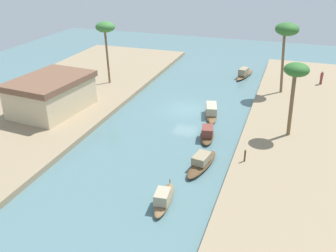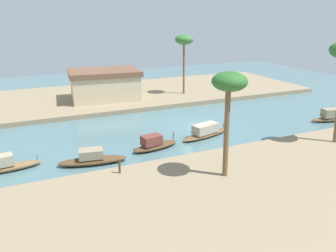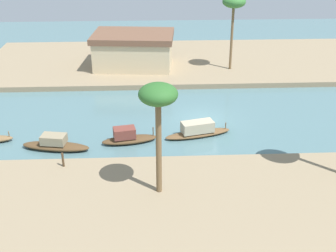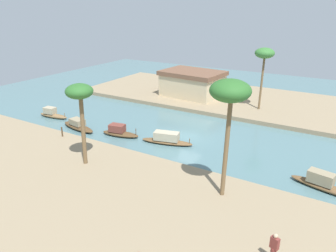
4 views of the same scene
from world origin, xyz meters
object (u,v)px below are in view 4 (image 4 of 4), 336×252
mooring_post (62,132)px  sampan_with_tall_canopy (119,132)px  sampan_open_hull (52,114)px  palm_tree_left_far (230,94)px  riverside_building (192,83)px  palm_tree_right_tall (265,55)px  sampan_upstream_small (167,139)px  sampan_near_left_bank (325,184)px  person_by_mooring (274,248)px  sampan_foreground (78,126)px  palm_tree_left_near (80,96)px

mooring_post → sampan_with_tall_canopy: bearing=44.9°
sampan_open_hull → palm_tree_left_far: (23.73, -5.76, 6.97)m
riverside_building → palm_tree_right_tall: bearing=-1.9°
sampan_with_tall_canopy → mooring_post: (-3.90, -3.89, 0.54)m
sampan_with_tall_canopy → mooring_post: mooring_post is taller
sampan_upstream_small → sampan_near_left_bank: (14.01, -1.26, -0.01)m
person_by_mooring → mooring_post: person_by_mooring is taller
sampan_upstream_small → mooring_post: mooring_post is taller
sampan_foreground → palm_tree_left_far: bearing=-4.3°
sampan_upstream_small → sampan_near_left_bank: bearing=-19.2°
sampan_foreground → sampan_with_tall_canopy: size_ratio=1.20×
sampan_upstream_small → mooring_post: (-9.02, -4.69, 0.51)m
person_by_mooring → palm_tree_left_near: (-15.65, 3.13, 4.83)m
palm_tree_left_near → sampan_open_hull: bearing=150.0°
mooring_post → sampan_near_left_bank: bearing=8.5°
sampan_open_hull → person_by_mooring: 30.02m
sampan_foreground → person_by_mooring: 24.52m
palm_tree_left_near → sampan_upstream_small: bearing=68.0°
sampan_with_tall_canopy → sampan_upstream_small: sampan_with_tall_canopy is taller
sampan_upstream_small → person_by_mooring: bearing=-54.5°
sampan_foreground → sampan_open_hull: bearing=176.9°
sampan_open_hull → riverside_building: bearing=50.3°
person_by_mooring → sampan_open_hull: bearing=-179.7°
sampan_near_left_bank → sampan_foreground: bearing=-167.6°
sampan_foreground → palm_tree_left_near: bearing=-30.7°
sampan_upstream_small → sampan_near_left_bank: sampan_near_left_bank is taller
sampan_with_tall_canopy → palm_tree_left_far: bearing=-32.3°
riverside_building → person_by_mooring: bearing=-50.4°
sampan_upstream_small → sampan_near_left_bank: size_ratio=0.95×
palm_tree_left_far → palm_tree_right_tall: 20.41m
sampan_foreground → sampan_upstream_small: bearing=18.4°
person_by_mooring → palm_tree_right_tall: palm_tree_right_tall is taller
sampan_upstream_small → palm_tree_right_tall: palm_tree_right_tall is taller
sampan_foreground → riverside_building: size_ratio=0.57×
sampan_with_tall_canopy → palm_tree_left_far: size_ratio=0.52×
sampan_open_hull → person_by_mooring: person_by_mooring is taller
sampan_foreground → mooring_post: size_ratio=5.13×
sampan_near_left_bank → palm_tree_left_near: size_ratio=0.83×
sampan_with_tall_canopy → palm_tree_right_tall: size_ratio=0.56×
sampan_with_tall_canopy → riverside_building: bearing=79.2°
sampan_near_left_bank → palm_tree_right_tall: 19.00m
sampan_foreground → person_by_mooring: bearing=-12.3°
person_by_mooring → riverside_building: size_ratio=0.19×
person_by_mooring → mooring_post: (-21.60, 6.02, -0.31)m
palm_tree_left_far → sampan_upstream_small: bearing=143.2°
sampan_open_hull → mooring_post: bearing=-39.3°
riverside_building → palm_tree_left_near: bearing=-79.5°
palm_tree_left_far → palm_tree_right_tall: palm_tree_left_far is taller
sampan_near_left_bank → sampan_open_hull: bearing=-170.1°
palm_tree_right_tall → sampan_foreground: bearing=-133.9°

